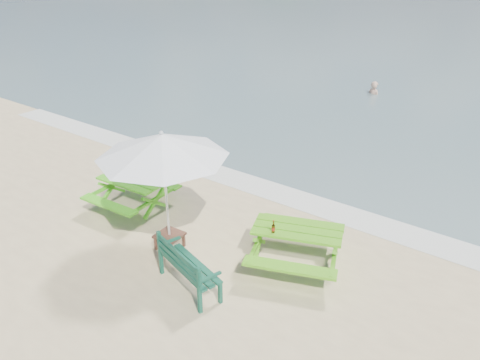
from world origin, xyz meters
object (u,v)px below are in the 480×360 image
Objects in this scene: picnic_table_right at (296,247)px; side_table at (170,241)px; beer_bottle at (273,229)px; picnic_table_left at (133,195)px; patio_umbrella at (162,146)px; park_bench at (190,275)px; swimmer at (373,100)px.

picnic_table_right is 2.60m from side_table.
beer_bottle reaches higher than picnic_table_right.
picnic_table_right reaches higher than side_table.
side_table is 2.12× the size of beer_bottle.
picnic_table_left is 7.31× the size of beer_bottle.
picnic_table_right is at bearing 24.22° from patio_umbrella.
patio_umbrella is at bearing 149.21° from park_bench.
picnic_table_right is 9.28× the size of beer_bottle.
picnic_table_left is 0.69× the size of patio_umbrella.
beer_bottle is at bearing -127.58° from picnic_table_right.
swimmer is at bearing 98.85° from park_bench.
swimmer is (-3.11, 12.90, -1.18)m from beer_bottle.
beer_bottle is (2.07, 0.67, -1.38)m from patio_umbrella.
swimmer is (-2.22, 14.28, -0.57)m from park_bench.
swimmer is at bearing 105.25° from picnic_table_right.
park_bench is (3.03, -1.39, -0.09)m from picnic_table_left.
picnic_table_right reaches higher than picnic_table_left.
picnic_table_left is at bearing -93.59° from swimmer.
picnic_table_right is 3.21m from patio_umbrella.
side_table is 0.32× the size of swimmer.
picnic_table_left is at bearing 155.39° from park_bench.
picnic_table_right is 0.88× the size of patio_umbrella.
picnic_table_right is 1.54× the size of park_bench.
side_table is at bearing -155.78° from picnic_table_right.
patio_umbrella is 1.62× the size of swimmer.
park_bench reaches higher than side_table.
picnic_table_left is at bearing 159.66° from side_table.
side_table is (1.85, -0.69, -0.19)m from picnic_table_left.
side_table is (-2.37, -1.06, -0.22)m from picnic_table_right.
swimmer reaches higher than side_table.
picnic_table_right reaches higher than swimmer.
side_table is 2.29m from beer_bottle.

